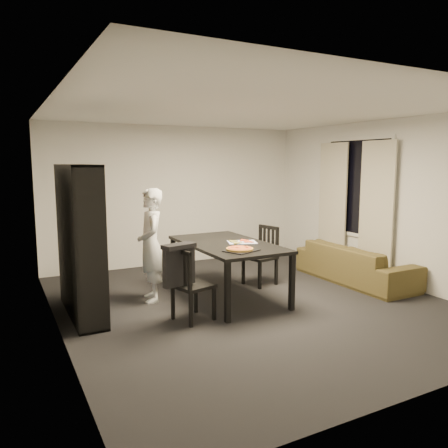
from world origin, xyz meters
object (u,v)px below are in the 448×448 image
bookshelf (80,241)px  pepperoni_pizza (240,249)px  person (151,245)px  chair_left (187,280)px  dining_table (227,248)px  sofa (355,263)px  chair_right (264,251)px  baking_tray (241,251)px

bookshelf → pepperoni_pizza: size_ratio=5.43×
person → pepperoni_pizza: 1.28m
pepperoni_pizza → person: bearing=133.5°
chair_left → pepperoni_pizza: 0.82m
dining_table → pepperoni_pizza: pepperoni_pizza is taller
pepperoni_pizza → sofa: pepperoni_pizza is taller
chair_right → person: 1.88m
bookshelf → sofa: bookshelf is taller
bookshelf → person: bearing=7.6°
bookshelf → chair_right: bearing=2.7°
dining_table → person: size_ratio=1.21×
baking_tray → dining_table: bearing=79.3°
pepperoni_pizza → sofa: size_ratio=0.17×
chair_left → chair_right: bearing=-74.8°
bookshelf → baking_tray: 2.04m
bookshelf → chair_right: (2.82, 0.13, -0.42)m
bookshelf → person: bookshelf is taller
person → sofa: person is taller
bookshelf → sofa: 4.28m
chair_left → person: size_ratio=0.57×
baking_tray → pepperoni_pizza: size_ratio=1.14×
person → sofa: bearing=89.8°
dining_table → sofa: bearing=-6.1°
dining_table → chair_left: bearing=-144.2°
chair_left → chair_right: 2.00m
sofa → person: bearing=79.7°
bookshelf → dining_table: 2.00m
person → baking_tray: (0.90, -0.95, 0.01)m
chair_right → baking_tray: chair_right is taller
baking_tray → pepperoni_pizza: pepperoni_pizza is taller
pepperoni_pizza → sofa: 2.44m
baking_tray → sofa: 2.43m
bookshelf → chair_right: 2.86m
bookshelf → dining_table: (1.97, -0.22, -0.23)m
pepperoni_pizza → chair_right: bearing=43.7°
sofa → bookshelf: bearing=83.7°
chair_right → baking_tray: 1.38m
chair_left → person: (-0.12, 0.99, 0.27)m
sofa → baking_tray: bearing=98.7°
chair_left → sofa: chair_left is taller
dining_table → chair_right: 0.94m
chair_left → sofa: bearing=-97.3°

